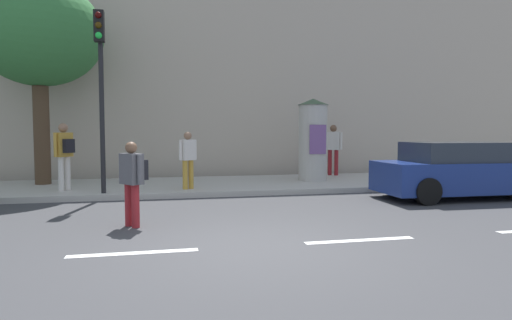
% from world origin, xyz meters
% --- Properties ---
extents(ground_plane, '(80.00, 80.00, 0.00)m').
position_xyz_m(ground_plane, '(0.00, 0.00, 0.00)').
color(ground_plane, '#38383A').
extents(sidewalk_curb, '(36.00, 4.00, 0.15)m').
position_xyz_m(sidewalk_curb, '(0.00, 7.00, 0.07)').
color(sidewalk_curb, '#B2ADA3').
rests_on(sidewalk_curb, ground_plane).
extents(lane_markings, '(25.80, 0.16, 0.01)m').
position_xyz_m(lane_markings, '(-0.00, 0.00, 0.00)').
color(lane_markings, silver).
rests_on(lane_markings, ground_plane).
extents(building_backdrop, '(36.00, 5.00, 8.80)m').
position_xyz_m(building_backdrop, '(0.00, 12.00, 4.40)').
color(building_backdrop, '#B7A893').
rests_on(building_backdrop, ground_plane).
extents(traffic_light, '(0.24, 0.45, 4.49)m').
position_xyz_m(traffic_light, '(-2.74, 5.24, 3.16)').
color(traffic_light, black).
rests_on(traffic_light, sidewalk_curb).
extents(poster_column, '(0.98, 0.98, 2.59)m').
position_xyz_m(poster_column, '(3.41, 6.98, 1.47)').
color(poster_column, '#B2ADA3').
rests_on(poster_column, sidewalk_curb).
extents(street_tree, '(3.63, 3.63, 5.97)m').
position_xyz_m(street_tree, '(-4.72, 7.75, 4.53)').
color(street_tree, '#4C3826').
rests_on(street_tree, sidewalk_curb).
extents(pedestrian_in_red_top, '(0.52, 0.53, 1.53)m').
position_xyz_m(pedestrian_in_red_top, '(-1.81, 1.82, 0.91)').
color(pedestrian_in_red_top, maroon).
rests_on(pedestrian_in_red_top, ground_plane).
extents(pedestrian_with_bag, '(0.52, 0.52, 1.78)m').
position_xyz_m(pedestrian_with_bag, '(-3.78, 6.05, 1.21)').
color(pedestrian_with_bag, silver).
rests_on(pedestrian_with_bag, sidewalk_curb).
extents(pedestrian_tallest, '(0.54, 0.46, 1.80)m').
position_xyz_m(pedestrian_tallest, '(4.70, 8.43, 1.22)').
color(pedestrian_tallest, maroon).
rests_on(pedestrian_tallest, sidewalk_curb).
extents(pedestrian_with_backpack, '(0.49, 0.42, 1.55)m').
position_xyz_m(pedestrian_with_backpack, '(-0.59, 5.72, 1.04)').
color(pedestrian_with_backpack, '#B78C33').
rests_on(pedestrian_with_backpack, sidewalk_curb).
extents(parked_car_dark, '(4.60, 1.90, 1.44)m').
position_xyz_m(parked_car_dark, '(6.28, 3.53, 0.70)').
color(parked_car_dark, navy).
rests_on(parked_car_dark, ground_plane).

